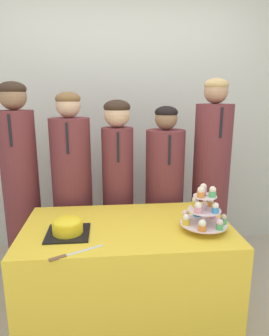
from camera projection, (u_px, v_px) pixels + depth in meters
name	position (u px, v px, depth m)	size (l,w,h in m)	color
wall_back	(118.00, 113.00, 2.92)	(9.00, 0.06, 2.70)	silver
table	(128.00, 279.00, 1.91)	(1.26, 0.71, 0.74)	yellow
round_cake	(68.00, 226.00, 1.70)	(0.24, 0.24, 0.10)	black
cake_knife	(68.00, 255.00, 1.48)	(0.26, 0.14, 0.01)	silver
cupcake_stand	(204.00, 211.00, 1.74)	(0.27, 0.27, 0.27)	silver
student_0	(22.00, 193.00, 2.29)	(0.27, 0.27, 1.61)	brown
student_1	(73.00, 198.00, 2.34)	(0.30, 0.31, 1.54)	brown
student_2	(118.00, 195.00, 2.37)	(0.24, 0.25, 1.48)	brown
student_3	(164.00, 202.00, 2.42)	(0.30, 0.31, 1.44)	brown
student_4	(210.00, 188.00, 2.43)	(0.29, 0.29, 1.64)	brown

